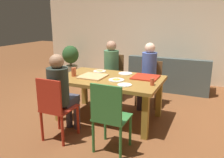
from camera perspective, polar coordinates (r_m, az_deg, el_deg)
ground_plane at (r=4.08m, az=-0.58°, el=-9.60°), size 20.00×20.00×0.00m
back_wall at (r=6.44m, az=10.35°, el=11.93°), size 6.71×0.12×2.74m
dining_table at (r=3.86m, az=-0.61°, el=-1.00°), size 1.71×1.07×0.73m
chair_0 at (r=3.29m, az=-13.92°, el=-6.67°), size 0.41×0.44×0.93m
person_0 at (r=3.34m, az=-12.48°, el=-2.61°), size 0.30×0.52×1.23m
chair_1 at (r=4.64m, az=9.31°, el=-0.28°), size 0.44×0.42×0.86m
person_1 at (r=4.44m, az=8.93°, el=2.01°), size 0.28×0.52×1.24m
chair_2 at (r=4.92m, az=0.23°, el=0.92°), size 0.42×0.40×0.94m
person_2 at (r=4.75m, az=-0.43°, el=3.20°), size 0.31×0.50×1.24m
chair_3 at (r=2.91m, az=-0.70°, el=-8.80°), size 0.43×0.40×0.94m
pizza_box_0 at (r=3.87m, az=8.29°, el=0.46°), size 0.42×0.42×0.02m
pizza_box_1 at (r=3.88m, az=-4.79°, el=0.66°), size 0.42×0.42×0.03m
plate_0 at (r=3.42m, az=3.13°, el=-1.45°), size 0.22×0.22×0.01m
plate_1 at (r=3.68m, az=1.09°, el=-0.16°), size 0.25×0.25×0.03m
plate_2 at (r=4.10m, az=3.33°, el=1.38°), size 0.25×0.25×0.01m
plate_3 at (r=4.27m, az=-3.08°, el=2.01°), size 0.23×0.23×0.03m
drinking_glass_0 at (r=3.97m, az=-9.46°, el=1.72°), size 0.08×0.08×0.15m
drinking_glass_1 at (r=3.45m, az=9.96°, el=-0.67°), size 0.06×0.06×0.11m
couch at (r=5.73m, az=14.00°, el=0.37°), size 1.86×0.78×0.81m
potted_plant at (r=7.00m, az=-10.20°, el=5.05°), size 0.48×0.48×0.89m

